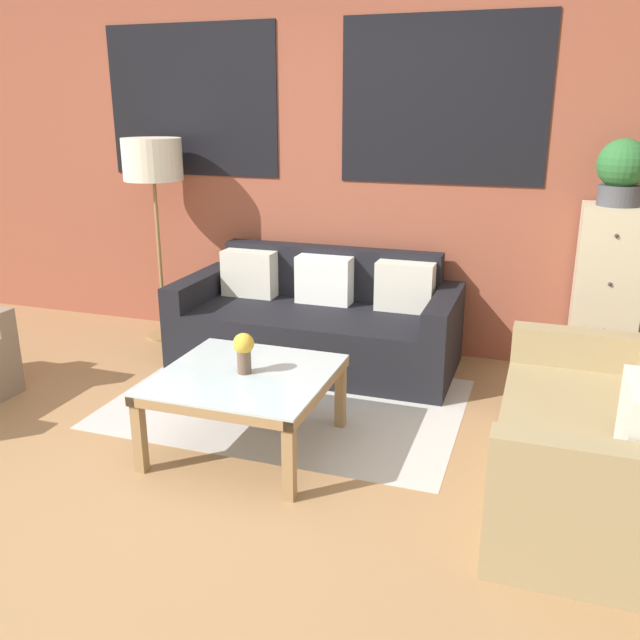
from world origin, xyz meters
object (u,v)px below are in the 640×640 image
(floor_lamp, at_px, (153,166))
(potted_plant, at_px, (622,171))
(flower_vase, at_px, (244,350))
(settee_vintage, at_px, (601,443))
(coffee_table, at_px, (246,385))
(drawer_cabinet, at_px, (605,298))
(couch_dark, at_px, (318,323))

(floor_lamp, height_order, potted_plant, potted_plant)
(potted_plant, xyz_separation_m, flower_vase, (-1.82, -1.54, -0.83))
(floor_lamp, bearing_deg, settee_vintage, -24.34)
(coffee_table, bearing_deg, flower_vase, 142.01)
(potted_plant, relative_size, flower_vase, 1.84)
(coffee_table, bearing_deg, potted_plant, 40.25)
(coffee_table, bearing_deg, floor_lamp, 133.72)
(floor_lamp, distance_m, flower_vase, 2.16)
(coffee_table, xyz_separation_m, potted_plant, (1.82, 1.54, 1.03))
(coffee_table, bearing_deg, drawer_cabinet, 40.25)
(settee_vintage, relative_size, flower_vase, 6.76)
(coffee_table, distance_m, flower_vase, 0.19)
(potted_plant, bearing_deg, settee_vintage, -92.37)
(couch_dark, distance_m, flower_vase, 1.37)
(settee_vintage, xyz_separation_m, flower_vase, (-1.76, -0.03, 0.25))
(settee_vintage, distance_m, floor_lamp, 3.61)
(floor_lamp, height_order, drawer_cabinet, floor_lamp)
(settee_vintage, height_order, potted_plant, potted_plant)
(coffee_table, xyz_separation_m, drawer_cabinet, (1.82, 1.54, 0.23))
(flower_vase, bearing_deg, couch_dark, 92.39)
(floor_lamp, bearing_deg, coffee_table, -46.28)
(drawer_cabinet, bearing_deg, coffee_table, -139.75)
(settee_vintage, height_order, coffee_table, settee_vintage)
(floor_lamp, xyz_separation_m, flower_vase, (1.39, -1.45, -0.78))
(coffee_table, xyz_separation_m, floor_lamp, (-1.39, 1.46, 0.98))
(couch_dark, xyz_separation_m, flower_vase, (0.06, -1.34, 0.28))
(settee_vintage, xyz_separation_m, drawer_cabinet, (0.06, 1.51, 0.28))
(coffee_table, distance_m, drawer_cabinet, 2.39)
(drawer_cabinet, height_order, potted_plant, potted_plant)
(couch_dark, height_order, settee_vintage, settee_vintage)
(coffee_table, distance_m, floor_lamp, 2.24)
(couch_dark, xyz_separation_m, drawer_cabinet, (1.88, 0.20, 0.31))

